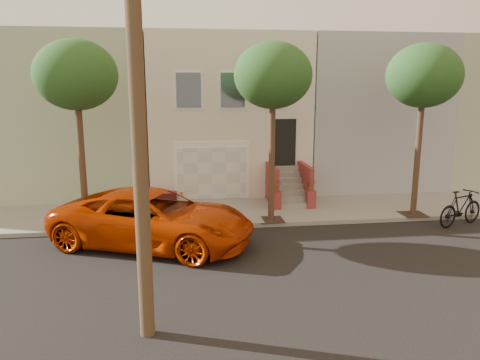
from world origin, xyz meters
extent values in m
plane|color=black|center=(0.00, 0.00, 0.00)|extent=(90.00, 90.00, 0.00)
cube|color=gray|center=(0.00, 5.35, 0.07)|extent=(40.00, 3.70, 0.15)
cube|color=beige|center=(0.00, 11.20, 3.65)|extent=(7.00, 8.00, 7.00)
cube|color=#8DA282|center=(-6.80, 11.20, 3.65)|extent=(6.50, 8.00, 7.00)
cube|color=#96989E|center=(6.80, 11.20, 3.65)|extent=(6.50, 8.00, 7.00)
cube|color=#8DA282|center=(13.30, 11.20, 3.65)|extent=(6.50, 8.00, 7.00)
cube|color=white|center=(-0.90, 7.22, 1.40)|extent=(3.20, 0.12, 2.50)
cube|color=silver|center=(-0.90, 7.16, 1.30)|extent=(2.90, 0.06, 2.20)
cube|color=gray|center=(-0.90, 5.35, 0.16)|extent=(3.20, 3.70, 0.02)
cube|color=maroon|center=(-3.10, 6.90, 0.37)|extent=(1.40, 0.45, 0.44)
cube|color=black|center=(2.20, 7.17, 2.55)|extent=(1.00, 0.06, 2.00)
cube|color=#3F4751|center=(-1.80, 7.17, 4.75)|extent=(1.00, 0.06, 1.40)
cube|color=white|center=(-1.80, 7.19, 4.75)|extent=(1.15, 0.05, 1.55)
cube|color=#3F4751|center=(0.00, 7.17, 4.75)|extent=(1.00, 0.06, 1.40)
cube|color=white|center=(0.00, 7.19, 4.75)|extent=(1.15, 0.05, 1.55)
cube|color=#3F4751|center=(1.80, 7.17, 4.75)|extent=(1.00, 0.06, 1.40)
cube|color=white|center=(1.80, 7.19, 4.75)|extent=(1.15, 0.05, 1.55)
cube|color=gray|center=(2.20, 5.38, 0.25)|extent=(1.20, 0.28, 0.20)
cube|color=gray|center=(2.20, 5.66, 0.45)|extent=(1.20, 0.28, 0.20)
cube|color=gray|center=(2.20, 5.94, 0.65)|extent=(1.20, 0.28, 0.20)
cube|color=gray|center=(2.20, 6.22, 0.85)|extent=(1.20, 0.28, 0.20)
cube|color=gray|center=(2.20, 6.50, 1.05)|extent=(1.20, 0.28, 0.20)
cube|color=gray|center=(2.20, 6.78, 1.25)|extent=(1.20, 0.28, 0.20)
cube|color=gray|center=(2.20, 7.06, 1.45)|extent=(1.20, 0.28, 0.20)
cube|color=maroon|center=(1.50, 6.22, 0.95)|extent=(0.18, 1.96, 1.60)
cube|color=maroon|center=(2.90, 6.22, 0.95)|extent=(0.18, 1.96, 1.60)
cube|color=maroon|center=(1.50, 5.34, 0.50)|extent=(0.35, 0.35, 0.70)
imported|color=#164017|center=(1.50, 5.34, 1.07)|extent=(0.40, 0.35, 0.45)
cube|color=maroon|center=(2.90, 5.34, 0.50)|extent=(0.35, 0.35, 0.70)
imported|color=#164017|center=(2.90, 5.34, 1.07)|extent=(0.41, 0.35, 0.45)
cube|color=#2D2116|center=(-5.50, 3.90, 0.15)|extent=(0.90, 0.90, 0.02)
cylinder|color=#352718|center=(-5.50, 3.90, 2.25)|extent=(0.22, 0.22, 4.20)
ellipsoid|color=#164017|center=(-5.50, 3.90, 5.30)|extent=(2.70, 2.57, 2.29)
cube|color=#2D2116|center=(1.00, 3.90, 0.15)|extent=(0.90, 0.90, 0.02)
cylinder|color=#352718|center=(1.00, 3.90, 2.25)|extent=(0.22, 0.22, 4.20)
ellipsoid|color=#164017|center=(1.00, 3.90, 5.30)|extent=(2.70, 2.57, 2.29)
cube|color=#2D2116|center=(6.50, 3.90, 0.15)|extent=(0.90, 0.90, 0.02)
cylinder|color=#352718|center=(6.50, 3.90, 2.25)|extent=(0.22, 0.22, 4.20)
ellipsoid|color=#164017|center=(6.50, 3.90, 5.30)|extent=(2.70, 2.57, 2.29)
cylinder|color=#402B1D|center=(-3.00, -3.20, 5.00)|extent=(0.30, 0.30, 10.00)
imported|color=#B32B00|center=(-3.11, 2.16, 0.88)|extent=(6.95, 5.16, 1.76)
imported|color=black|center=(7.70, 2.79, 0.66)|extent=(2.27, 1.37, 1.32)
camera|label=1|loc=(-2.27, -12.02, 5.06)|focal=34.66mm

